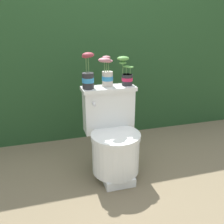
% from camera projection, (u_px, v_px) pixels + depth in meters
% --- Properties ---
extents(ground_plane, '(12.00, 12.00, 0.00)m').
position_uv_depth(ground_plane, '(124.00, 178.00, 2.01)').
color(ground_plane, '#75664C').
extents(hedge_backdrop, '(3.35, 0.73, 1.54)m').
position_uv_depth(hedge_backdrop, '(91.00, 60.00, 2.81)').
color(hedge_backdrop, '#234723').
rests_on(hedge_backdrop, ground).
extents(toilet, '(0.43, 0.48, 0.71)m').
position_uv_depth(toilet, '(113.00, 139.00, 1.98)').
color(toilet, white).
rests_on(toilet, ground).
extents(potted_plant_left, '(0.10, 0.09, 0.27)m').
position_uv_depth(potted_plant_left, '(88.00, 76.00, 1.88)').
color(potted_plant_left, '#262628').
rests_on(potted_plant_left, toilet).
extents(potted_plant_midleft, '(0.12, 0.09, 0.24)m').
position_uv_depth(potted_plant_midleft, '(107.00, 74.00, 1.94)').
color(potted_plant_midleft, beige).
rests_on(potted_plant_midleft, toilet).
extents(potted_plant_middle, '(0.13, 0.09, 0.23)m').
position_uv_depth(potted_plant_middle, '(126.00, 74.00, 1.98)').
color(potted_plant_middle, '#262628').
rests_on(potted_plant_middle, toilet).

